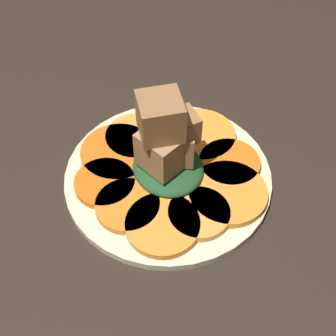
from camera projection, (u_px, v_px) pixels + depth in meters
table_slab at (168, 184)px, 58.71cm from camera, size 120.00×120.00×2.00cm
plate at (168, 176)px, 57.55cm from camera, size 25.30×25.30×1.05cm
carrot_slice_0 at (105, 183)px, 55.61cm from camera, size 7.28×7.28×0.84cm
carrot_slice_1 at (128, 205)px, 53.48cm from camera, size 7.48×7.48×0.84cm
carrot_slice_2 at (163, 224)px, 51.80cm from camera, size 8.42×8.42×0.84cm
carrot_slice_3 at (199, 213)px, 52.78cm from camera, size 7.09×7.09×0.84cm
carrot_slice_4 at (228, 193)px, 54.64cm from camera, size 9.32×9.32×0.84cm
carrot_slice_5 at (229, 163)px, 57.64cm from camera, size 7.56×7.56×0.84cm
carrot_slice_6 at (200, 135)px, 60.70cm from camera, size 9.19×9.19×0.84cm
carrot_slice_7 at (166, 128)px, 61.58cm from camera, size 7.31×7.31×0.84cm
carrot_slice_8 at (136, 137)px, 60.52cm from camera, size 7.98×7.98×0.84cm
carrot_slice_9 at (118, 152)px, 58.78cm from camera, size 9.46×9.46×0.84cm
center_pile at (168, 145)px, 53.91cm from camera, size 9.33×8.40×11.63cm
fork at (215, 153)px, 59.04cm from camera, size 17.75×2.51×0.40cm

